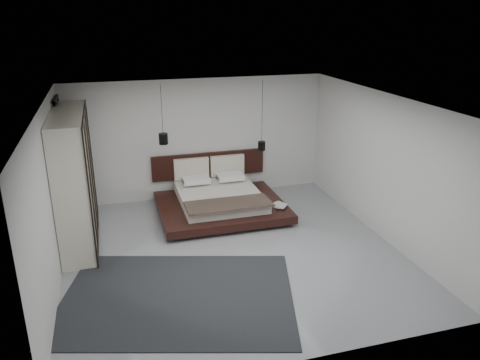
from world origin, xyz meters
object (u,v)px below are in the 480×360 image
object	(u,v)px
wardrobe	(75,179)
rug	(178,296)
lattice_screen	(64,161)
pendant_right	(262,145)
pendant_left	(163,139)
bed	(219,199)

from	to	relation	value
wardrobe	rug	bearing A→B (deg)	-59.14
lattice_screen	pendant_right	distance (m)	4.29
lattice_screen	pendant_right	size ratio (longest dim) A/B	1.64
pendant_left	pendant_right	size ratio (longest dim) A/B	0.80
lattice_screen	pendant_right	bearing A→B (deg)	-1.61
pendant_left	wardrobe	xyz separation A→B (m)	(-1.81, -0.97, -0.39)
bed	rug	bearing A→B (deg)	-114.93
bed	rug	xyz separation A→B (m)	(-1.42, -3.06, -0.28)
lattice_screen	rug	size ratio (longest dim) A/B	0.73
bed	pendant_right	bearing A→B (deg)	20.66
lattice_screen	wardrobe	world-z (taller)	lattice_screen
bed	pendant_right	distance (m)	1.58
lattice_screen	pendant_right	xyz separation A→B (m)	(4.28, -0.12, 0.02)
pendant_left	wardrobe	world-z (taller)	pendant_left
rug	pendant_right	bearing A→B (deg)	53.95
lattice_screen	pendant_left	distance (m)	2.09
pendant_left	pendant_right	bearing A→B (deg)	0.00
bed	wardrobe	xyz separation A→B (m)	(-2.92, -0.55, 0.97)
lattice_screen	wardrobe	size ratio (longest dim) A/B	1.02
pendant_left	rug	bearing A→B (deg)	-95.13
lattice_screen	bed	size ratio (longest dim) A/B	0.96
bed	lattice_screen	bearing A→B (deg)	170.35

